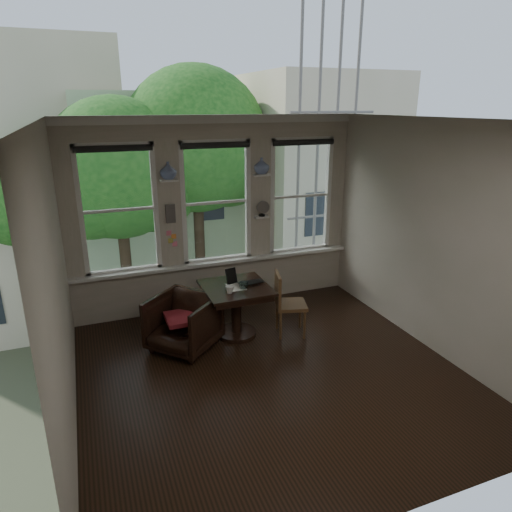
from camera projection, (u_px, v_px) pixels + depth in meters
name	position (u px, v px, depth m)	size (l,w,h in m)	color
ground	(271.00, 373.00, 5.61)	(4.50, 4.50, 0.00)	black
ceiling	(274.00, 119.00, 4.66)	(4.50, 4.50, 0.00)	silver
wall_back	(216.00, 215.00, 7.12)	(4.50, 4.50, 0.00)	beige
wall_front	(401.00, 356.00, 3.15)	(4.50, 4.50, 0.00)	beige
wall_left	(57.00, 285.00, 4.36)	(4.50, 4.50, 0.00)	beige
wall_right	(432.00, 238.00, 5.91)	(4.50, 4.50, 0.00)	beige
window_left	(119.00, 210.00, 6.56)	(1.10, 0.12, 1.90)	white
window_center	(216.00, 202.00, 7.06)	(1.10, 0.12, 1.90)	white
window_right	(300.00, 196.00, 7.56)	(1.10, 0.12, 1.90)	white
shelf_left	(169.00, 180.00, 6.60)	(0.26, 0.16, 0.03)	white
shelf_right	(262.00, 175.00, 7.09)	(0.26, 0.16, 0.03)	white
intercom	(170.00, 213.00, 6.78)	(0.14, 0.06, 0.28)	#59544F
sticky_notes	(172.00, 236.00, 6.90)	(0.16, 0.01, 0.24)	pink
desk_fan	(262.00, 211.00, 7.26)	(0.20, 0.20, 0.24)	#59544F
vase_left	(168.00, 170.00, 6.55)	(0.24, 0.24, 0.25)	silver
vase_right	(262.00, 166.00, 7.05)	(0.24, 0.24, 0.25)	silver
table	(236.00, 311.00, 6.43)	(0.90, 0.90, 0.75)	black
armchair_left	(183.00, 323.00, 6.08)	(0.80, 0.82, 0.75)	black
cushion_red	(183.00, 318.00, 6.06)	(0.45, 0.45, 0.06)	maroon
side_chair_right	(291.00, 304.00, 6.44)	(0.42, 0.42, 0.92)	#4F331C
laptop	(253.00, 284.00, 6.35)	(0.37, 0.24, 0.03)	black
mug	(230.00, 290.00, 6.07)	(0.11, 0.11, 0.10)	white
drinking_glass	(244.00, 285.00, 6.21)	(0.13, 0.13, 0.10)	white
tablet	(231.00, 276.00, 6.39)	(0.16, 0.02, 0.22)	black
papers	(236.00, 287.00, 6.29)	(0.22, 0.30, 0.00)	silver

